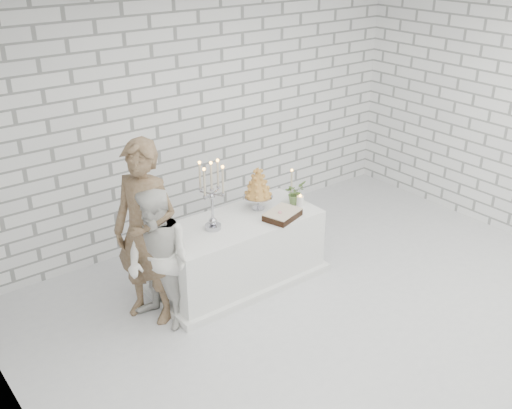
# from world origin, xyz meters

# --- Properties ---
(ground) EXTENTS (6.00, 5.00, 0.01)m
(ground) POSITION_xyz_m (0.00, 0.00, 0.00)
(ground) COLOR silver
(ground) RESTS_ON ground
(ceiling) EXTENTS (6.00, 5.00, 0.01)m
(ceiling) POSITION_xyz_m (0.00, 0.00, 3.00)
(ceiling) COLOR white
(ceiling) RESTS_ON ground
(wall_back) EXTENTS (6.00, 0.01, 3.00)m
(wall_back) POSITION_xyz_m (0.00, 2.50, 1.50)
(wall_back) COLOR white
(wall_back) RESTS_ON ground
(wall_left) EXTENTS (0.01, 5.00, 3.00)m
(wall_left) POSITION_xyz_m (-3.00, 0.00, 1.50)
(wall_left) COLOR white
(wall_left) RESTS_ON ground
(cake_table) EXTENTS (1.80, 0.80, 0.75)m
(cake_table) POSITION_xyz_m (-0.44, 1.17, 0.38)
(cake_table) COLOR white
(cake_table) RESTS_ON ground
(groom) EXTENTS (0.72, 0.81, 1.87)m
(groom) POSITION_xyz_m (-1.51, 1.19, 0.93)
(groom) COLOR brown
(groom) RESTS_ON ground
(bride) EXTENTS (0.72, 0.82, 1.44)m
(bride) POSITION_xyz_m (-1.49, 1.00, 0.72)
(bride) COLOR white
(bride) RESTS_ON ground
(candelabra) EXTENTS (0.38, 0.38, 0.75)m
(candelabra) POSITION_xyz_m (-0.76, 1.18, 1.12)
(candelabra) COLOR #A6A5AF
(candelabra) RESTS_ON cake_table
(croquembouche) EXTENTS (0.38, 0.38, 0.50)m
(croquembouche) POSITION_xyz_m (-0.09, 1.27, 1.00)
(croquembouche) COLOR #AD7331
(croquembouche) RESTS_ON cake_table
(chocolate_cake) EXTENTS (0.45, 0.38, 0.08)m
(chocolate_cake) POSITION_xyz_m (-0.03, 0.93, 0.79)
(chocolate_cake) COLOR black
(chocolate_cake) RESTS_ON cake_table
(pillar_candle) EXTENTS (0.09, 0.09, 0.12)m
(pillar_candle) POSITION_xyz_m (0.32, 1.04, 0.81)
(pillar_candle) COLOR white
(pillar_candle) RESTS_ON cake_table
(extra_taper) EXTENTS (0.07, 0.07, 0.32)m
(extra_taper) POSITION_xyz_m (0.41, 1.30, 0.91)
(extra_taper) COLOR #C0B299
(extra_taper) RESTS_ON cake_table
(flowers) EXTENTS (0.30, 0.28, 0.26)m
(flowers) POSITION_xyz_m (0.33, 1.13, 0.88)
(flowers) COLOR #427A38
(flowers) RESTS_ON cake_table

